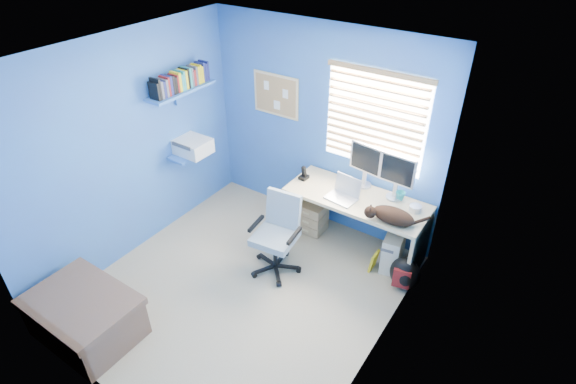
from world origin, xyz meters
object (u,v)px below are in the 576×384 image
Objects in this scene: desk at (354,224)px; tower_pc at (393,249)px; cat at (393,216)px; laptop at (342,191)px; office_chair at (277,244)px.

desk is 0.53m from tower_pc.
desk is 3.59× the size of cat.
desk is 4.87× the size of laptop.
tower_pc is at bearing 0.15° from desk.
tower_pc is at bearing 18.28° from laptop.
office_chair is (-1.07, -0.77, 0.12)m from tower_pc.
cat is at bearing -22.21° from desk.
cat is at bearing -0.25° from laptop.
laptop reaches higher than desk.
tower_pc is (-0.00, 0.21, -0.59)m from cat.
laptop is at bearing 56.53° from office_chair.
desk is at bearing 50.48° from laptop.
desk is 1.75× the size of office_chair.
laptop is 0.90m from tower_pc.
desk reaches higher than tower_pc.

